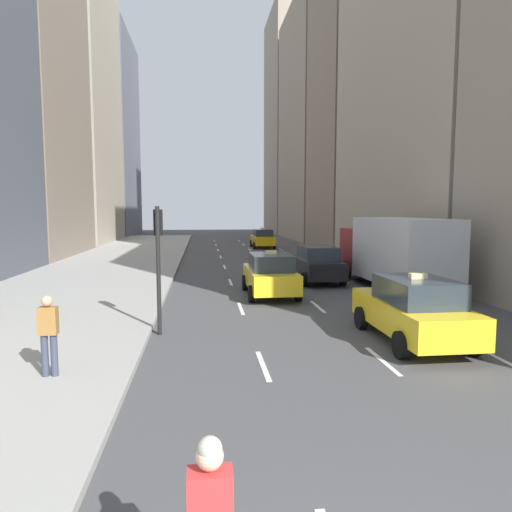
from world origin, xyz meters
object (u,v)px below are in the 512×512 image
(sedan_black_near, at_px, (317,263))
(pedestrian_mid_block, at_px, (48,332))
(box_truck, at_px, (393,251))
(taxi_lead, at_px, (413,309))
(taxi_second, at_px, (270,274))
(traffic_light_pole, at_px, (158,249))
(taxi_third, at_px, (263,238))

(sedan_black_near, bearing_deg, pedestrian_mid_block, -125.09)
(box_truck, relative_size, pedestrian_mid_block, 5.09)
(taxi_lead, xyz_separation_m, sedan_black_near, (0.00, 10.33, 0.02))
(taxi_second, bearing_deg, pedestrian_mid_block, -123.26)
(taxi_lead, xyz_separation_m, traffic_light_pole, (-6.75, 1.58, 1.53))
(taxi_third, xyz_separation_m, traffic_light_pole, (-6.75, -28.91, 1.53))
(taxi_third, relative_size, sedan_black_near, 0.94)
(pedestrian_mid_block, height_order, traffic_light_pole, traffic_light_pole)
(sedan_black_near, xyz_separation_m, box_truck, (2.80, -2.47, 0.81))
(sedan_black_near, relative_size, traffic_light_pole, 1.30)
(box_truck, height_order, traffic_light_pole, traffic_light_pole)
(taxi_lead, bearing_deg, taxi_second, 111.98)
(taxi_third, xyz_separation_m, box_truck, (2.80, -22.63, 0.83))
(sedan_black_near, bearing_deg, box_truck, -41.44)
(box_truck, xyz_separation_m, pedestrian_mid_block, (-11.41, -9.79, -0.64))
(pedestrian_mid_block, distance_m, traffic_light_pole, 4.19)
(taxi_second, distance_m, traffic_light_pole, 6.83)
(taxi_third, height_order, sedan_black_near, taxi_third)
(taxi_second, height_order, taxi_third, same)
(taxi_lead, bearing_deg, pedestrian_mid_block, -167.37)
(pedestrian_mid_block, bearing_deg, taxi_second, 56.74)
(sedan_black_near, xyz_separation_m, traffic_light_pole, (-6.75, -8.75, 1.51))
(taxi_second, xyz_separation_m, traffic_light_pole, (-3.95, -5.36, 1.53))
(taxi_lead, relative_size, taxi_second, 1.00)
(taxi_second, height_order, pedestrian_mid_block, taxi_second)
(box_truck, relative_size, traffic_light_pole, 2.33)
(taxi_third, bearing_deg, sedan_black_near, -90.00)
(traffic_light_pole, bearing_deg, box_truck, 33.34)
(sedan_black_near, xyz_separation_m, pedestrian_mid_block, (-8.61, -12.26, 0.17))
(pedestrian_mid_block, bearing_deg, sedan_black_near, 54.91)
(pedestrian_mid_block, bearing_deg, traffic_light_pole, 61.99)
(taxi_second, xyz_separation_m, pedestrian_mid_block, (-5.81, -8.87, 0.19))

